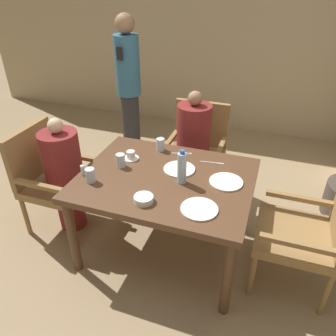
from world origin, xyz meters
TOP-DOWN VIEW (x-y plane):
  - ground_plane at (0.00, 0.00)m, footprint 16.00×16.00m
  - wall_back at (0.00, 2.68)m, footprint 8.00×0.06m
  - dining_table at (0.00, 0.00)m, footprint 1.30×1.02m
  - chair_left_side at (-1.07, 0.00)m, footprint 0.56×0.55m
  - diner_in_left_chair at (-0.92, 0.00)m, footprint 0.32×0.32m
  - chair_far_side at (0.00, 0.93)m, footprint 0.55×0.56m
  - diner_in_far_chair at (-0.00, 0.79)m, footprint 0.32×0.32m
  - chair_right_side at (1.07, 0.00)m, footprint 0.56×0.55m
  - standing_host at (-0.99, 1.47)m, footprint 0.28×0.32m
  - plate_main_left at (0.34, -0.29)m, footprint 0.25×0.25m
  - plate_main_right at (0.07, 0.13)m, footprint 0.25×0.25m
  - plate_dessert_center at (0.44, 0.08)m, footprint 0.25×0.25m
  - teacup_with_saucer at (-0.36, 0.17)m, footprint 0.13×0.13m
  - bowl_small at (-0.04, -0.33)m, footprint 0.13×0.13m
  - water_bottle at (0.13, -0.03)m, footprint 0.07×0.07m
  - glass_tall_near at (-0.39, 0.03)m, footprint 0.07×0.07m
  - glass_tall_mid at (-0.19, 0.39)m, footprint 0.07×0.07m
  - glass_tall_far at (-0.50, -0.24)m, footprint 0.07×0.07m
  - salt_shaker at (-0.60, -0.18)m, footprint 0.03×0.03m
  - pepper_shaker at (-0.57, -0.18)m, footprint 0.03×0.03m
  - fork_beside_plate at (0.02, 0.39)m, footprint 0.18×0.06m
  - knife_beside_plate at (0.29, 0.32)m, footprint 0.19×0.04m

SIDE VIEW (x-z plane):
  - ground_plane at x=0.00m, z-range 0.00..0.00m
  - chair_left_side at x=-1.07m, z-range 0.05..0.98m
  - chair_far_side at x=0.00m, z-range 0.05..0.98m
  - chair_right_side at x=1.07m, z-range 0.05..0.98m
  - diner_in_left_chair at x=-0.92m, z-range 0.02..1.09m
  - diner_in_far_chair at x=0.00m, z-range 0.02..1.16m
  - dining_table at x=0.00m, z-range 0.28..1.00m
  - fork_beside_plate at x=0.02m, z-range 0.73..0.73m
  - knife_beside_plate at x=0.29m, z-range 0.73..0.73m
  - plate_main_left at x=0.34m, z-range 0.73..0.74m
  - plate_main_right at x=0.07m, z-range 0.73..0.74m
  - plate_dessert_center at x=0.44m, z-range 0.73..0.74m
  - bowl_small at x=-0.04m, z-range 0.73..0.77m
  - teacup_with_saucer at x=-0.36m, z-range 0.72..0.79m
  - pepper_shaker at x=-0.57m, z-range 0.73..0.80m
  - salt_shaker at x=-0.60m, z-range 0.73..0.81m
  - glass_tall_near at x=-0.39m, z-range 0.73..0.83m
  - glass_tall_mid at x=-0.19m, z-range 0.73..0.83m
  - glass_tall_far at x=-0.50m, z-range 0.73..0.83m
  - water_bottle at x=0.13m, z-range 0.72..0.99m
  - standing_host at x=-0.99m, z-range 0.06..1.73m
  - wall_back at x=0.00m, z-range 0.00..2.80m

